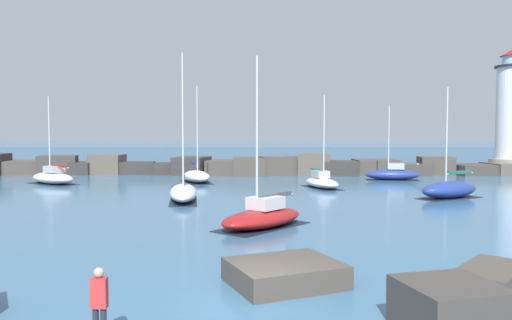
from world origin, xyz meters
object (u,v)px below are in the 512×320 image
sailboat_moored_4 (184,192)px  person_on_rocks (100,301)px  sailboat_moored_1 (450,189)px  sailboat_moored_5 (263,216)px  sailboat_moored_0 (53,177)px  sailboat_moored_6 (393,174)px  sailboat_moored_8 (197,176)px  sailboat_moored_2 (322,182)px

sailboat_moored_4 → person_on_rocks: bearing=-86.0°
sailboat_moored_1 → sailboat_moored_5: 18.43m
sailboat_moored_0 → sailboat_moored_5: 29.96m
sailboat_moored_0 → sailboat_moored_6: size_ratio=1.09×
sailboat_moored_0 → sailboat_moored_5: bearing=-48.0°
sailboat_moored_1 → sailboat_moored_6: bearing=91.1°
sailboat_moored_0 → sailboat_moored_6: (34.03, 3.97, 0.02)m
sailboat_moored_5 → sailboat_moored_6: (14.00, 26.24, 0.10)m
sailboat_moored_5 → sailboat_moored_8: sailboat_moored_8 is taller
sailboat_moored_5 → person_on_rocks: size_ratio=4.85×
sailboat_moored_8 → sailboat_moored_5: bearing=-75.3°
sailboat_moored_0 → sailboat_moored_6: bearing=6.6°
sailboat_moored_4 → sailboat_moored_6: 24.98m
sailboat_moored_5 → sailboat_moored_8: size_ratio=0.92×
sailboat_moored_5 → sailboat_moored_8: (-6.32, 24.09, 0.04)m
sailboat_moored_2 → sailboat_moored_8: (-11.87, 5.31, 0.04)m
sailboat_moored_2 → sailboat_moored_5: sailboat_moored_5 is taller
sailboat_moored_6 → sailboat_moored_1: bearing=-88.9°
sailboat_moored_5 → sailboat_moored_8: bearing=104.7°
sailboat_moored_4 → sailboat_moored_5: (5.73, -10.91, 0.00)m
sailboat_moored_5 → sailboat_moored_1: bearing=39.2°
sailboat_moored_0 → sailboat_moored_8: (13.72, 1.82, -0.05)m
sailboat_moored_0 → sailboat_moored_2: (25.59, -3.49, -0.09)m
sailboat_moored_2 → sailboat_moored_4: size_ratio=0.78×
sailboat_moored_0 → sailboat_moored_4: sailboat_moored_4 is taller
sailboat_moored_2 → person_on_rocks: 34.68m
sailboat_moored_1 → person_on_rocks: (-18.22, -26.22, 0.36)m
sailboat_moored_5 → person_on_rocks: (-3.94, -14.57, 0.46)m
sailboat_moored_1 → sailboat_moored_5: (-14.28, -11.65, -0.10)m
sailboat_moored_4 → person_on_rocks: sailboat_moored_4 is taller
sailboat_moored_6 → sailboat_moored_8: 20.43m
sailboat_moored_2 → sailboat_moored_4: 13.76m
person_on_rocks → sailboat_moored_4: bearing=94.0°
sailboat_moored_6 → person_on_rocks: 44.57m
sailboat_moored_1 → sailboat_moored_6: sailboat_moored_1 is taller
sailboat_moored_4 → sailboat_moored_8: sailboat_moored_4 is taller
sailboat_moored_2 → sailboat_moored_4: (-11.28, -7.88, 0.00)m
sailboat_moored_1 → sailboat_moored_6: 14.59m
person_on_rocks → sailboat_moored_1: bearing=55.2°
sailboat_moored_6 → sailboat_moored_8: sailboat_moored_8 is taller
sailboat_moored_8 → person_on_rocks: sailboat_moored_8 is taller
sailboat_moored_2 → sailboat_moored_1: bearing=-39.2°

